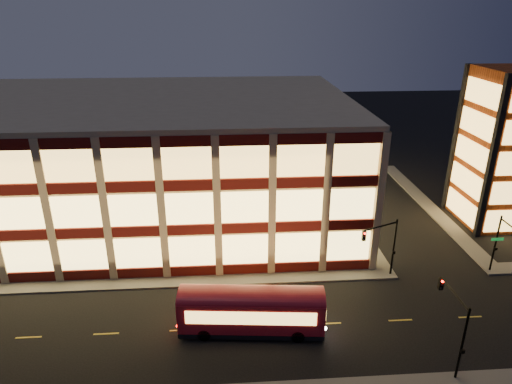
{
  "coord_description": "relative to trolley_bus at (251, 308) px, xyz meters",
  "views": [
    {
      "loc": [
        7.86,
        -36.0,
        24.27
      ],
      "look_at": [
        10.96,
        8.0,
        6.1
      ],
      "focal_mm": 32.0,
      "sensor_mm": 36.0,
      "label": 1
    }
  ],
  "objects": [
    {
      "name": "traffic_signal_right",
      "position": [
        23.92,
        5.74,
        1.97
      ],
      "size": [
        1.2,
        4.37,
        6.0
      ],
      "color": "black",
      "rests_on": "ground"
    },
    {
      "name": "sidewalk_tower_west",
      "position": [
        24.42,
        23.36,
        -2.06
      ],
      "size": [
        2.0,
        30.0,
        0.15
      ],
      "primitive_type": "cube",
      "color": "#514F4C",
      "rests_on": "ground"
    },
    {
      "name": "sidewalk_office_east",
      "position": [
        13.42,
        23.36,
        -2.06
      ],
      "size": [
        2.0,
        30.0,
        0.15
      ],
      "primitive_type": "cube",
      "color": "#514F4C",
      "rests_on": "ground"
    },
    {
      "name": "stair_tower",
      "position": [
        30.38,
        18.31,
        6.86
      ],
      "size": [
        8.6,
        8.6,
        18.0
      ],
      "color": "#8C3814",
      "rests_on": "ground"
    },
    {
      "name": "traffic_signal_near",
      "position": [
        13.92,
        -4.67,
        1.99
      ],
      "size": [
        0.32,
        4.45,
        6.0
      ],
      "color": "black",
      "rests_on": "ground"
    },
    {
      "name": "sidewalk_office_south",
      "position": [
        -12.58,
        7.36,
        -2.06
      ],
      "size": [
        54.0,
        2.0,
        0.15
      ],
      "primitive_type": "cube",
      "color": "#514F4C",
      "rests_on": "ground"
    },
    {
      "name": "ground",
      "position": [
        -9.58,
        6.36,
        -2.13
      ],
      "size": [
        200.0,
        200.0,
        0.0
      ],
      "primitive_type": "plane",
      "color": "black",
      "rests_on": "ground"
    },
    {
      "name": "trolley_bus",
      "position": [
        0.0,
        0.0,
        0.0
      ],
      "size": [
        11.59,
        3.91,
        3.85
      ],
      "rotation": [
        0.0,
        0.0,
        -0.1
      ],
      "color": "maroon",
      "rests_on": "ground"
    },
    {
      "name": "office_building",
      "position": [
        -12.49,
        23.27,
        5.11
      ],
      "size": [
        50.45,
        30.45,
        14.5
      ],
      "color": "tan",
      "rests_on": "ground"
    },
    {
      "name": "traffic_signal_far",
      "position": [
        12.63,
        6.6,
        1.98
      ],
      "size": [
        3.79,
        1.87,
        6.0
      ],
      "color": "black",
      "rests_on": "ground"
    }
  ]
}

